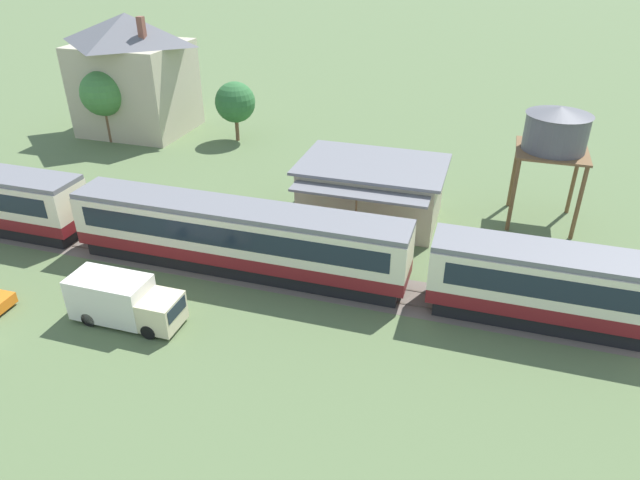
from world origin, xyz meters
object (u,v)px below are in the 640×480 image
(passenger_train, at_px, (425,264))
(delivery_truck_cream, at_px, (123,300))
(water_tower, at_px, (556,132))
(yard_tree_2, at_px, (235,102))
(yard_tree_1, at_px, (103,94))
(station_house_grey_roof, at_px, (134,72))
(station_building, at_px, (371,191))

(passenger_train, bearing_deg, delivery_truck_cream, -156.08)
(water_tower, relative_size, yard_tree_2, 1.46)
(yard_tree_2, bearing_deg, passenger_train, -45.62)
(passenger_train, bearing_deg, water_tower, 61.98)
(delivery_truck_cream, distance_m, yard_tree_1, 29.77)
(yard_tree_1, bearing_deg, station_house_grey_roof, 78.69)
(delivery_truck_cream, bearing_deg, station_building, 58.03)
(passenger_train, height_order, station_house_grey_roof, station_house_grey_roof)
(station_building, bearing_deg, delivery_truck_cream, -121.97)
(water_tower, xyz_separation_m, delivery_truck_cream, (-21.04, -18.52, -5.26))
(yard_tree_1, relative_size, yard_tree_2, 1.20)
(delivery_truck_cream, bearing_deg, water_tower, 41.35)
(yard_tree_2, bearing_deg, station_house_grey_roof, 179.78)
(station_house_grey_roof, xyz_separation_m, delivery_truck_cream, (16.75, -27.84, -4.46))
(station_building, bearing_deg, water_tower, 14.95)
(yard_tree_1, bearing_deg, station_building, -17.01)
(passenger_train, xyz_separation_m, station_building, (-4.98, 8.99, -0.22))
(delivery_truck_cream, height_order, yard_tree_1, yard_tree_1)
(delivery_truck_cream, bearing_deg, yard_tree_1, 126.41)
(yard_tree_1, bearing_deg, yard_tree_2, 19.34)
(station_house_grey_roof, bearing_deg, yard_tree_1, -101.31)
(station_house_grey_roof, xyz_separation_m, yard_tree_2, (10.56, -0.04, -2.03))
(passenger_train, bearing_deg, station_house_grey_roof, 145.80)
(water_tower, distance_m, delivery_truck_cream, 28.52)
(delivery_truck_cream, xyz_separation_m, yard_tree_1, (-17.56, 23.81, 3.37))
(passenger_train, xyz_separation_m, yard_tree_1, (-32.20, 17.31, 2.30))
(water_tower, distance_m, yard_tree_1, 39.01)
(water_tower, relative_size, yard_tree_1, 1.22)
(water_tower, bearing_deg, yard_tree_1, 172.20)
(station_building, height_order, yard_tree_2, yard_tree_2)
(yard_tree_2, bearing_deg, station_building, -37.83)
(station_house_grey_roof, xyz_separation_m, yard_tree_1, (-0.81, -4.03, -1.09))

